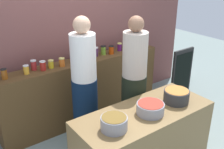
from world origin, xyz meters
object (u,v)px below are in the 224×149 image
at_px(preserve_jar_1, 26,70).
at_px(cooking_pot_right, 176,96).
at_px(preserve_jar_9, 96,52).
at_px(cook_in_cap, 134,86).
at_px(preserve_jar_8, 91,56).
at_px(cooking_pot_left, 114,123).
at_px(preserve_jar_12, 120,47).
at_px(preserve_jar_14, 131,45).
at_px(preserve_jar_11, 111,50).
at_px(preserve_jar_13, 127,47).
at_px(preserve_jar_15, 139,42).
at_px(preserve_jar_10, 103,50).
at_px(cook_with_tongs, 85,90).
at_px(preserve_jar_5, 62,62).
at_px(cooking_pot_center, 150,108).
at_px(chalkboard_sign, 182,75).
at_px(preserve_jar_4, 51,64).
at_px(preserve_jar_0, 4,74).
at_px(preserve_jar_6, 75,58).
at_px(preserve_jar_2, 34,65).
at_px(preserve_jar_7, 78,56).
at_px(preserve_jar_3, 43,66).

bearing_deg(preserve_jar_1, cooking_pot_right, -47.04).
height_order(preserve_jar_9, cooking_pot_right, preserve_jar_9).
bearing_deg(cook_in_cap, preserve_jar_9, 93.20).
distance_m(preserve_jar_8, cooking_pot_left, 1.56).
height_order(preserve_jar_12, preserve_jar_14, preserve_jar_12).
relative_size(preserve_jar_11, preserve_jar_13, 1.31).
bearing_deg(cooking_pot_right, preserve_jar_1, 132.96).
bearing_deg(preserve_jar_15, cook_in_cap, -134.04).
xyz_separation_m(preserve_jar_1, preserve_jar_10, (1.28, 0.04, 0.01)).
distance_m(preserve_jar_12, cook_with_tongs, 1.22).
relative_size(preserve_jar_5, cooking_pot_center, 0.39).
bearing_deg(cook_in_cap, cook_with_tongs, 154.77).
distance_m(cook_with_tongs, chalkboard_sign, 2.09).
distance_m(preserve_jar_5, cooking_pot_left, 1.45).
distance_m(preserve_jar_4, preserve_jar_12, 1.25).
bearing_deg(preserve_jar_1, preserve_jar_13, -0.54).
relative_size(preserve_jar_0, preserve_jar_1, 1.14).
distance_m(preserve_jar_13, chalkboard_sign, 1.18).
relative_size(preserve_jar_8, preserve_jar_11, 0.88).
bearing_deg(preserve_jar_6, cooking_pot_right, -66.99).
bearing_deg(preserve_jar_14, preserve_jar_2, 178.50).
bearing_deg(preserve_jar_8, preserve_jar_11, 5.12).
distance_m(preserve_jar_7, cooking_pot_left, 1.60).
bearing_deg(preserve_jar_10, preserve_jar_11, -22.67).
relative_size(preserve_jar_10, preserve_jar_12, 1.09).
bearing_deg(preserve_jar_8, cooking_pot_center, -93.73).
bearing_deg(cooking_pot_right, preserve_jar_13, 75.24).
bearing_deg(preserve_jar_3, preserve_jar_1, 177.20).
relative_size(preserve_jar_5, preserve_jar_14, 1.05).
distance_m(preserve_jar_7, preserve_jar_14, 1.02).
xyz_separation_m(preserve_jar_1, preserve_jar_6, (0.73, -0.00, 0.01)).
distance_m(preserve_jar_7, preserve_jar_11, 0.57).
height_order(preserve_jar_0, cook_with_tongs, cook_with_tongs).
relative_size(preserve_jar_2, preserve_jar_10, 0.98).
bearing_deg(preserve_jar_1, cooking_pot_left, -75.61).
height_order(preserve_jar_5, preserve_jar_12, preserve_jar_12).
distance_m(preserve_jar_11, preserve_jar_12, 0.21).
bearing_deg(cook_in_cap, preserve_jar_7, 111.73).
height_order(preserve_jar_3, preserve_jar_10, preserve_jar_10).
xyz_separation_m(preserve_jar_6, preserve_jar_10, (0.54, 0.05, 0.01)).
distance_m(preserve_jar_13, cooking_pot_right, 1.49).
relative_size(preserve_jar_3, preserve_jar_8, 1.09).
distance_m(preserve_jar_3, preserve_jar_8, 0.76).
bearing_deg(cooking_pot_right, cook_with_tongs, 130.73).
relative_size(preserve_jar_0, preserve_jar_9, 0.95).
bearing_deg(preserve_jar_0, preserve_jar_12, 1.21).
distance_m(preserve_jar_8, cook_with_tongs, 0.70).
xyz_separation_m(preserve_jar_1, preserve_jar_15, (2.03, 0.04, 0.01)).
bearing_deg(preserve_jar_7, preserve_jar_1, -175.94).
relative_size(preserve_jar_1, preserve_jar_13, 1.16).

